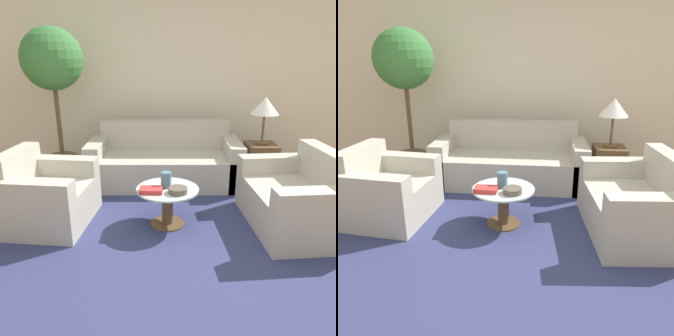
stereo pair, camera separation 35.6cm
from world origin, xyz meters
TOP-DOWN VIEW (x-y plane):
  - ground_plane at (0.00, 0.00)m, footprint 14.00×14.00m
  - wall_back at (0.00, 2.84)m, footprint 10.00×0.06m
  - rug at (-0.09, 0.74)m, footprint 3.60×3.39m
  - sofa_main at (-0.13, 2.02)m, footprint 2.05×0.90m
  - armchair at (-1.40, 0.81)m, footprint 0.92×1.01m
  - loveseat at (1.28, 0.73)m, footprint 0.95×1.28m
  - coffee_table at (-0.09, 0.74)m, footprint 0.65×0.65m
  - side_table at (1.19, 1.93)m, footprint 0.40×0.40m
  - table_lamp at (1.19, 1.93)m, footprint 0.37×0.37m
  - potted_plant at (-1.59, 2.08)m, footprint 0.80×0.80m
  - vase at (-0.10, 0.77)m, footprint 0.11×0.11m
  - bowl at (0.01, 0.62)m, footprint 0.19×0.19m
  - book_stack at (-0.26, 0.64)m, footprint 0.23×0.15m

SIDE VIEW (x-z plane):
  - ground_plane at x=0.00m, z-range 0.00..0.00m
  - rug at x=-0.09m, z-range 0.00..0.01m
  - coffee_table at x=-0.09m, z-range 0.06..0.48m
  - sofa_main at x=-0.13m, z-range -0.14..0.69m
  - loveseat at x=1.28m, z-range -0.13..0.68m
  - armchair at x=-1.40m, z-range -0.12..0.68m
  - side_table at x=1.19m, z-range 0.00..0.57m
  - book_stack at x=-0.26m, z-range 0.41..0.46m
  - bowl at x=0.01m, z-range 0.41..0.47m
  - vase at x=-0.10m, z-range 0.41..0.58m
  - table_lamp at x=1.19m, z-range 0.76..1.39m
  - wall_back at x=0.00m, z-range 0.00..2.60m
  - potted_plant at x=-1.59m, z-range 0.49..2.56m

